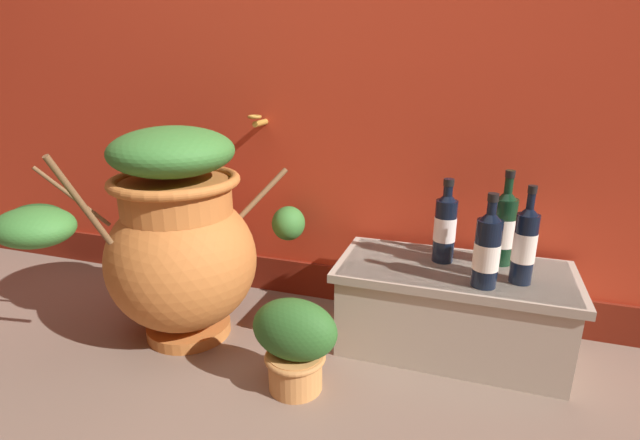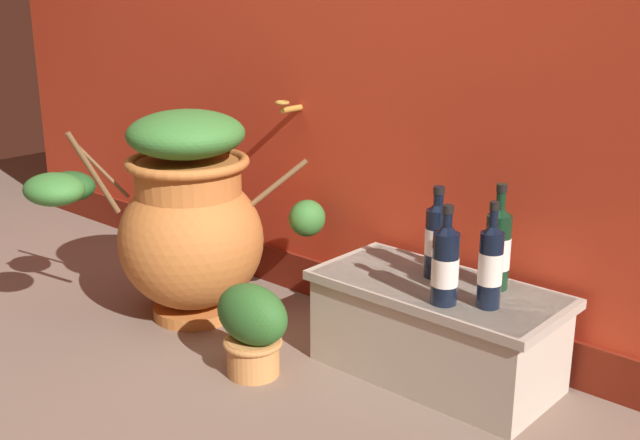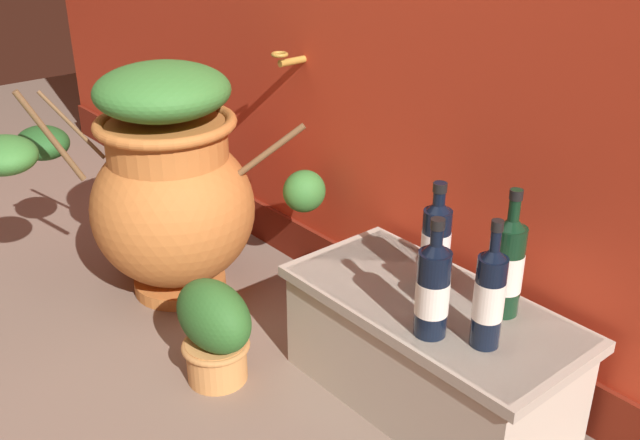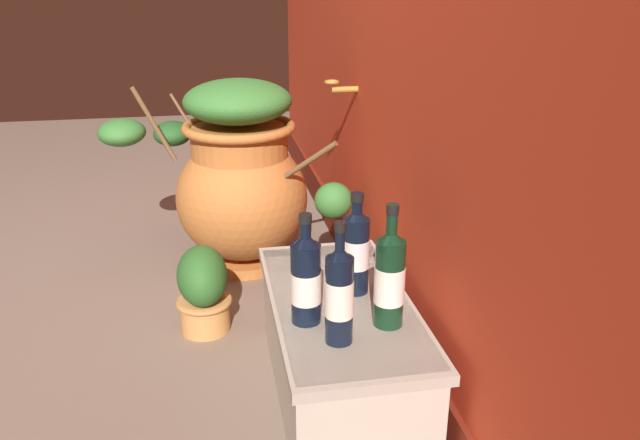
# 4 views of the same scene
# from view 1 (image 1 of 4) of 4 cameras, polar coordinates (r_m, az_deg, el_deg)

# --- Properties ---
(terracotta_urn) EXTENTS (0.80, 0.96, 0.79)m
(terracotta_urn) POSITION_cam_1_polar(r_m,az_deg,el_deg) (1.79, -16.77, -2.13)
(terracotta_urn) COLOR #C17033
(terracotta_urn) RESTS_ON ground_plane
(stone_ledge) EXTENTS (0.81, 0.39, 0.32)m
(stone_ledge) POSITION_cam_1_polar(r_m,az_deg,el_deg) (1.78, 15.51, -9.85)
(stone_ledge) COLOR beige
(stone_ledge) RESTS_ON ground_plane
(wine_bottle_left) EXTENTS (0.08, 0.08, 0.30)m
(wine_bottle_left) POSITION_cam_1_polar(r_m,az_deg,el_deg) (1.72, 14.85, -0.55)
(wine_bottle_left) COLOR black
(wine_bottle_left) RESTS_ON stone_ledge
(wine_bottle_middle) EXTENTS (0.08, 0.08, 0.31)m
(wine_bottle_middle) POSITION_cam_1_polar(r_m,az_deg,el_deg) (1.57, 19.52, -3.18)
(wine_bottle_middle) COLOR black
(wine_bottle_middle) RESTS_ON stone_ledge
(wine_bottle_right) EXTENTS (0.08, 0.08, 0.34)m
(wine_bottle_right) POSITION_cam_1_polar(r_m,az_deg,el_deg) (1.76, 21.27, -0.66)
(wine_bottle_right) COLOR black
(wine_bottle_right) RESTS_ON stone_ledge
(wine_bottle_back) EXTENTS (0.07, 0.07, 0.32)m
(wine_bottle_back) POSITION_cam_1_polar(r_m,az_deg,el_deg) (1.63, 23.47, -2.54)
(wine_bottle_back) COLOR black
(wine_bottle_back) RESTS_ON stone_ledge
(potted_shrub) EXTENTS (0.27, 0.20, 0.31)m
(potted_shrub) POSITION_cam_1_polar(r_m,az_deg,el_deg) (1.53, -3.05, -14.49)
(potted_shrub) COLOR #D68E4C
(potted_shrub) RESTS_ON ground_plane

